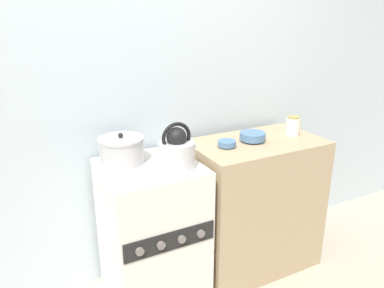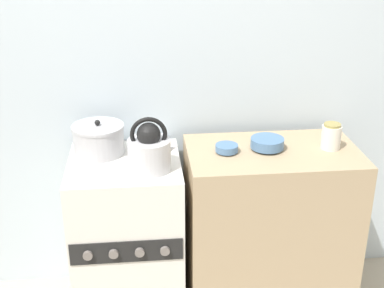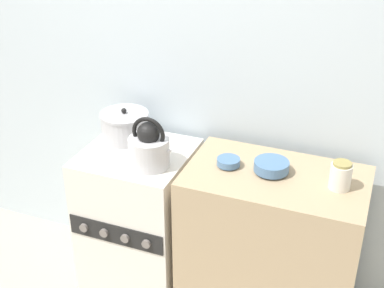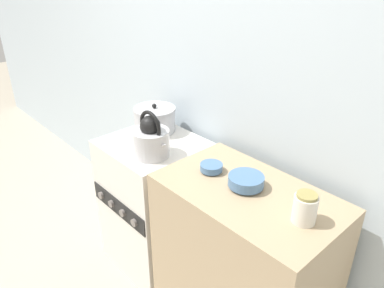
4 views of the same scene
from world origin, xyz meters
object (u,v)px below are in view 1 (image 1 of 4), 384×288
Objects in this scene: cooking_pot at (122,150)px; enamel_bowl at (253,136)px; storage_jar at (293,126)px; kettle at (177,151)px; stove at (153,233)px; small_ceramic_bowl at (227,143)px.

enamel_bowl is (0.82, -0.11, -0.01)m from cooking_pot.
storage_jar is at bearing -6.53° from cooking_pot.
stove is at bearing 142.75° from kettle.
small_ceramic_bowl is (0.37, 0.08, -0.04)m from kettle.
cooking_pot is at bearing 173.47° from storage_jar.
cooking_pot is 1.57× the size of enamel_bowl.
small_ceramic_bowl is at bearing 12.44° from kettle.
small_ceramic_bowl is 0.85× the size of storage_jar.
stove is at bearing -43.87° from cooking_pot.
kettle reaches higher than cooking_pot.
cooking_pot reaches higher than storage_jar.
small_ceramic_bowl is at bearing -11.76° from cooking_pot.
stove is 0.86m from enamel_bowl.
stove is 5.36× the size of enamel_bowl.
stove is at bearing -179.51° from enamel_bowl.
enamel_bowl reaches higher than stove.
cooking_pot reaches higher than small_ceramic_bowl.
storage_jar reaches higher than enamel_bowl.
kettle reaches higher than enamel_bowl.
kettle is 0.58m from enamel_bowl.
stove is at bearing 178.64° from small_ceramic_bowl.
cooking_pot is 1.99× the size of storage_jar.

